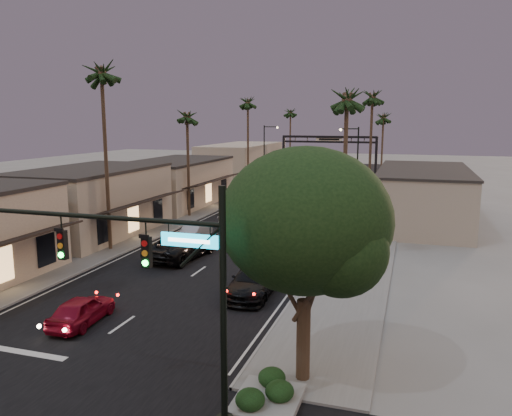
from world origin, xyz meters
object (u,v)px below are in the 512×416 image
Objects in this scene: oncoming_pickup at (182,246)px; oncoming_silver at (196,231)px; palm_ra at (347,93)px; oncoming_red at (82,310)px; traffic_signal at (167,268)px; corner_tree at (307,226)px; palm_rc at (384,115)px; streetlight_left at (266,152)px; palm_rb at (373,93)px; palm_lb at (101,68)px; palm_lc at (187,112)px; curbside_black at (255,280)px; streetlight_right at (355,161)px; palm_far at (291,110)px; palm_ld at (248,100)px; arch at (329,147)px; curbside_near at (286,257)px.

oncoming_silver is at bearing -70.66° from oncoming_pickup.
palm_ra is 3.20× the size of oncoming_red.
traffic_signal is 5.20m from corner_tree.
palm_rc is 40.12m from oncoming_silver.
oncoming_red is 17.70m from oncoming_silver.
streetlight_left reaches higher than oncoming_pickup.
traffic_signal is at bearing -94.16° from palm_rb.
palm_lb reaches higher than palm_ra.
curbside_black is (13.37, -19.99, -9.65)m from palm_lc.
palm_rc is at bearing 90.00° from palm_ra.
streetlight_right is 1.59× the size of curbside_black.
palm_lb reaches higher than oncoming_pickup.
palm_far is (-17.78, 70.55, 5.46)m from corner_tree.
streetlight_left is 20.96m from palm_far.
streetlight_right is 21.94m from palm_ra.
palm_rb is at bearing -90.00° from palm_rc.
palm_ld is at bearing -152.38° from palm_rc.
oncoming_red is (5.01, -48.45, -4.63)m from streetlight_left.
traffic_signal is 19.89m from oncoming_pickup.
palm_rc is at bearing 58.44° from palm_lc.
arch is at bearing 60.17° from palm_ld.
corner_tree is 56.74m from palm_rc.
traffic_signal is 0.60× the size of palm_ld.
palm_rc is 0.92× the size of palm_far.
oncoming_pickup is at bearing -176.02° from curbside_near.
streetlight_right is 23.99m from curbside_near.
curbside_near is at bearing -175.53° from oncoming_pickup.
oncoming_red is (6.69, -45.45, -11.71)m from palm_ld.
oncoming_pickup is 1.13× the size of curbside_black.
palm_lc is at bearing 145.10° from palm_ra.
curbside_black reaches higher than oncoming_red.
corner_tree is 37.64m from streetlight_right.
curbside_black is (-2.15, -28.99, -4.51)m from streetlight_right.
palm_rb is at bearing -129.94° from oncoming_silver.
streetlight_right is 0.59× the size of palm_lb.
palm_lb reaches higher than arch.
corner_tree is at bearing 42.31° from traffic_signal.
corner_tree is at bearing -86.11° from streetlight_right.
oncoming_red is 1.00× the size of oncoming_silver.
curbside_near is (-3.41, -22.49, -11.66)m from palm_rb.
palm_lb is 27.94m from palm_rb.
corner_tree is 34.09m from palm_lc.
palm_rb is 27.49m from oncoming_pickup.
streetlight_right is (1.23, 41.00, 0.25)m from traffic_signal.
curbside_near is at bearing -2.02° from palm_lb.
oncoming_pickup reaches higher than curbside_black.
arch is 43.30m from oncoming_silver.
palm_rc is at bearing 90.89° from corner_tree.
palm_rb is 20.09m from palm_rc.
palm_lb is 1.07× the size of palm_ld.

